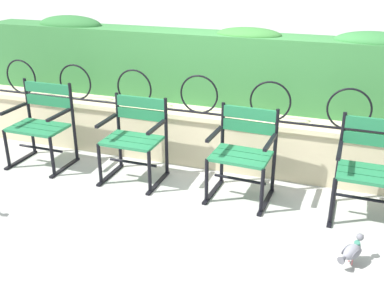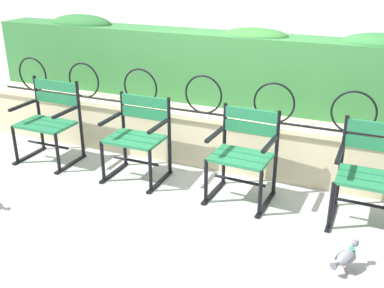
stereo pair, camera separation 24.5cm
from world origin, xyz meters
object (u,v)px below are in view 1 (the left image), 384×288
park_chair_leftmost (42,122)px  park_chair_centre_left (135,136)px  park_chair_centre_right (243,151)px  park_chair_rightmost (370,167)px  pigeon_far_side (352,251)px

park_chair_leftmost → park_chair_centre_left: 1.12m
park_chair_centre_left → park_chair_centre_right: bearing=-0.4°
park_chair_centre_right → park_chair_centre_left: bearing=179.6°
park_chair_centre_right → park_chair_rightmost: 1.12m
park_chair_centre_right → park_chair_rightmost: size_ratio=0.97×
park_chair_centre_left → park_chair_rightmost: bearing=-0.2°
park_chair_centre_right → park_chair_rightmost: park_chair_rightmost is taller
park_chair_centre_left → park_chair_rightmost: park_chair_rightmost is taller
park_chair_centre_left → park_chair_centre_right: 1.13m
park_chair_centre_right → park_chair_rightmost: (1.12, -0.00, 0.01)m
park_chair_leftmost → park_chair_rightmost: size_ratio=1.02×
park_chair_centre_left → park_chair_centre_right: (1.13, -0.01, 0.00)m
park_chair_centre_left → pigeon_far_side: bearing=-20.1°
park_chair_centre_left → park_chair_rightmost: size_ratio=0.95×
park_chair_leftmost → park_chair_rightmost: 3.37m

